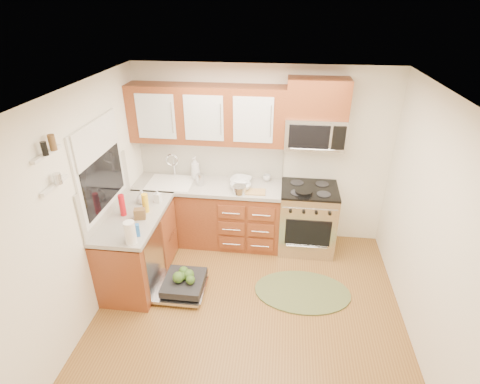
# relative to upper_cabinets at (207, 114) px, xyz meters

# --- Properties ---
(floor) EXTENTS (3.50, 3.50, 0.00)m
(floor) POSITION_rel_upper_cabinets_xyz_m (0.73, -1.57, -1.88)
(floor) COLOR brown
(floor) RESTS_ON ground
(ceiling) EXTENTS (3.50, 3.50, 0.00)m
(ceiling) POSITION_rel_upper_cabinets_xyz_m (0.73, -1.57, 0.62)
(ceiling) COLOR white
(ceiling) RESTS_ON ground
(wall_back) EXTENTS (3.50, 0.04, 2.50)m
(wall_back) POSITION_rel_upper_cabinets_xyz_m (0.73, 0.18, -0.62)
(wall_back) COLOR white
(wall_back) RESTS_ON ground
(wall_left) EXTENTS (0.04, 3.50, 2.50)m
(wall_left) POSITION_rel_upper_cabinets_xyz_m (-1.02, -1.57, -0.62)
(wall_left) COLOR white
(wall_left) RESTS_ON ground
(wall_right) EXTENTS (0.04, 3.50, 2.50)m
(wall_right) POSITION_rel_upper_cabinets_xyz_m (2.48, -1.57, -0.62)
(wall_right) COLOR white
(wall_right) RESTS_ON ground
(base_cabinet_back) EXTENTS (2.05, 0.60, 0.85)m
(base_cabinet_back) POSITION_rel_upper_cabinets_xyz_m (0.00, -0.12, -1.45)
(base_cabinet_back) COLOR maroon
(base_cabinet_back) RESTS_ON ground
(base_cabinet_left) EXTENTS (0.60, 1.25, 0.85)m
(base_cabinet_left) POSITION_rel_upper_cabinets_xyz_m (-0.72, -1.05, -1.45)
(base_cabinet_left) COLOR maroon
(base_cabinet_left) RESTS_ON ground
(countertop_back) EXTENTS (2.07, 0.64, 0.05)m
(countertop_back) POSITION_rel_upper_cabinets_xyz_m (0.00, -0.14, -0.97)
(countertop_back) COLOR #A6A098
(countertop_back) RESTS_ON base_cabinet_back
(countertop_left) EXTENTS (0.64, 1.27, 0.05)m
(countertop_left) POSITION_rel_upper_cabinets_xyz_m (-0.71, -1.05, -0.97)
(countertop_left) COLOR #A6A098
(countertop_left) RESTS_ON base_cabinet_left
(backsplash_back) EXTENTS (2.05, 0.02, 0.57)m
(backsplash_back) POSITION_rel_upper_cabinets_xyz_m (0.00, 0.16, -0.67)
(backsplash_back) COLOR #B5B2A2
(backsplash_back) RESTS_ON ground
(backsplash_left) EXTENTS (0.02, 1.25, 0.57)m
(backsplash_left) POSITION_rel_upper_cabinets_xyz_m (-1.01, -1.05, -0.67)
(backsplash_left) COLOR #B5B2A2
(backsplash_left) RESTS_ON ground
(upper_cabinets) EXTENTS (2.05, 0.35, 0.75)m
(upper_cabinets) POSITION_rel_upper_cabinets_xyz_m (0.00, 0.00, 0.00)
(upper_cabinets) COLOR maroon
(upper_cabinets) RESTS_ON ground
(cabinet_over_mw) EXTENTS (0.76, 0.35, 0.47)m
(cabinet_over_mw) POSITION_rel_upper_cabinets_xyz_m (1.41, 0.00, 0.26)
(cabinet_over_mw) COLOR maroon
(cabinet_over_mw) RESTS_ON ground
(range) EXTENTS (0.76, 0.64, 0.95)m
(range) POSITION_rel_upper_cabinets_xyz_m (1.41, -0.15, -1.40)
(range) COLOR silver
(range) RESTS_ON ground
(microwave) EXTENTS (0.76, 0.38, 0.40)m
(microwave) POSITION_rel_upper_cabinets_xyz_m (1.41, -0.02, -0.18)
(microwave) COLOR silver
(microwave) RESTS_ON ground
(sink) EXTENTS (0.62, 0.50, 0.26)m
(sink) POSITION_rel_upper_cabinets_xyz_m (-0.52, -0.16, -1.07)
(sink) COLOR white
(sink) RESTS_ON ground
(dishwasher) EXTENTS (0.70, 0.60, 0.20)m
(dishwasher) POSITION_rel_upper_cabinets_xyz_m (-0.13, -1.27, -1.77)
(dishwasher) COLOR silver
(dishwasher) RESTS_ON ground
(window) EXTENTS (0.03, 1.05, 1.05)m
(window) POSITION_rel_upper_cabinets_xyz_m (-1.01, -1.07, -0.32)
(window) COLOR white
(window) RESTS_ON ground
(window_blind) EXTENTS (0.02, 0.96, 0.40)m
(window_blind) POSITION_rel_upper_cabinets_xyz_m (-0.98, -1.07, 0.00)
(window_blind) COLOR white
(window_blind) RESTS_ON ground
(shelf_upper) EXTENTS (0.04, 0.40, 0.03)m
(shelf_upper) POSITION_rel_upper_cabinets_xyz_m (-0.99, -1.92, 0.17)
(shelf_upper) COLOR white
(shelf_upper) RESTS_ON ground
(shelf_lower) EXTENTS (0.04, 0.40, 0.03)m
(shelf_lower) POSITION_rel_upper_cabinets_xyz_m (-0.99, -1.92, -0.12)
(shelf_lower) COLOR white
(shelf_lower) RESTS_ON ground
(rug) EXTENTS (1.27, 0.92, 0.02)m
(rug) POSITION_rel_upper_cabinets_xyz_m (1.35, -1.12, -1.86)
(rug) COLOR #5A673B
(rug) RESTS_ON ground
(skillet) EXTENTS (0.28, 0.28, 0.04)m
(skillet) POSITION_rel_upper_cabinets_xyz_m (1.31, -0.30, -0.90)
(skillet) COLOR black
(skillet) RESTS_ON range
(stock_pot) EXTENTS (0.19, 0.19, 0.11)m
(stock_pot) POSITION_rel_upper_cabinets_xyz_m (0.47, -0.35, -0.90)
(stock_pot) COLOR silver
(stock_pot) RESTS_ON countertop_back
(cutting_board) EXTENTS (0.28, 0.19, 0.02)m
(cutting_board) POSITION_rel_upper_cabinets_xyz_m (0.68, -0.30, -0.94)
(cutting_board) COLOR #A7824C
(cutting_board) RESTS_ON countertop_back
(canister) EXTENTS (0.12, 0.12, 0.17)m
(canister) POSITION_rel_upper_cabinets_xyz_m (-0.09, -0.17, -0.87)
(canister) COLOR silver
(canister) RESTS_ON countertop_back
(paper_towel_roll) EXTENTS (0.16, 0.16, 0.26)m
(paper_towel_roll) POSITION_rel_upper_cabinets_xyz_m (-0.52, -1.59, -0.82)
(paper_towel_roll) COLOR white
(paper_towel_roll) RESTS_ON countertop_left
(mustard_bottle) EXTENTS (0.10, 0.10, 0.24)m
(mustard_bottle) POSITION_rel_upper_cabinets_xyz_m (-0.59, -0.95, -0.83)
(mustard_bottle) COLOR yellow
(mustard_bottle) RESTS_ON countertop_left
(red_bottle) EXTENTS (0.09, 0.09, 0.27)m
(red_bottle) POSITION_rel_upper_cabinets_xyz_m (-0.83, -1.06, -0.82)
(red_bottle) COLOR red
(red_bottle) RESTS_ON countertop_left
(wooden_box) EXTENTS (0.15, 0.12, 0.13)m
(wooden_box) POSITION_rel_upper_cabinets_xyz_m (-0.61, -1.11, -0.89)
(wooden_box) COLOR brown
(wooden_box) RESTS_ON countertop_left
(blue_carton) EXTENTS (0.10, 0.08, 0.14)m
(blue_carton) POSITION_rel_upper_cabinets_xyz_m (-0.52, -1.47, -0.88)
(blue_carton) COLOR blue
(blue_carton) RESTS_ON countertop_left
(bowl_a) EXTENTS (0.34, 0.34, 0.07)m
(bowl_a) POSITION_rel_upper_cabinets_xyz_m (0.46, -0.03, -0.92)
(bowl_a) COLOR #999999
(bowl_a) RESTS_ON countertop_back
(bowl_b) EXTENTS (0.30, 0.30, 0.09)m
(bowl_b) POSITION_rel_upper_cabinets_xyz_m (0.47, -0.23, -0.91)
(bowl_b) COLOR #999999
(bowl_b) RESTS_ON countertop_back
(cup) EXTENTS (0.12, 0.12, 0.09)m
(cup) POSITION_rel_upper_cabinets_xyz_m (0.81, 0.07, -0.91)
(cup) COLOR #999999
(cup) RESTS_ON countertop_back
(soap_bottle_a) EXTENTS (0.15, 0.15, 0.33)m
(soap_bottle_a) POSITION_rel_upper_cabinets_xyz_m (-0.20, 0.02, -0.78)
(soap_bottle_a) COLOR #999999
(soap_bottle_a) RESTS_ON countertop_back
(soap_bottle_b) EXTENTS (0.09, 0.09, 0.18)m
(soap_bottle_b) POSITION_rel_upper_cabinets_xyz_m (-0.52, -0.70, -0.86)
(soap_bottle_b) COLOR #999999
(soap_bottle_b) RESTS_ON countertop_left
(soap_bottle_c) EXTENTS (0.16, 0.16, 0.18)m
(soap_bottle_c) POSITION_rel_upper_cabinets_xyz_m (-0.71, -0.75, -0.86)
(soap_bottle_c) COLOR #999999
(soap_bottle_c) RESTS_ON countertop_left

